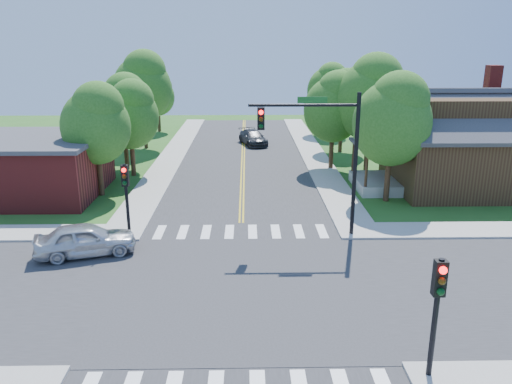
{
  "coord_description": "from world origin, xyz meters",
  "views": [
    {
      "loc": [
        0.34,
        -17.91,
        9.41
      ],
      "look_at": [
        0.78,
        6.13,
        2.2
      ],
      "focal_mm": 35.0,
      "sensor_mm": 36.0,
      "label": 1
    }
  ],
  "objects_px": {
    "signal_pole_se": "(438,297)",
    "signal_pole_nw": "(126,187)",
    "car_dgrey": "(253,138)",
    "signal_mast_ne": "(322,142)",
    "house_ne": "(471,139)",
    "car_silver": "(85,240)"
  },
  "relations": [
    {
      "from": "signal_mast_ne",
      "to": "signal_pole_nw",
      "type": "distance_m",
      "value": 9.76
    },
    {
      "from": "house_ne",
      "to": "car_silver",
      "type": "xyz_separation_m",
      "value": [
        -22.18,
        -10.82,
        -2.57
      ]
    },
    {
      "from": "signal_mast_ne",
      "to": "car_dgrey",
      "type": "distance_m",
      "value": 24.15
    },
    {
      "from": "signal_mast_ne",
      "to": "signal_pole_se",
      "type": "distance_m",
      "value": 11.55
    },
    {
      "from": "signal_pole_nw",
      "to": "car_dgrey",
      "type": "relative_size",
      "value": 0.76
    },
    {
      "from": "house_ne",
      "to": "signal_pole_se",
      "type": "bearing_deg",
      "value": -115.58
    },
    {
      "from": "car_silver",
      "to": "car_dgrey",
      "type": "xyz_separation_m",
      "value": [
        7.99,
        25.77,
        -0.08
      ]
    },
    {
      "from": "signal_mast_ne",
      "to": "car_silver",
      "type": "height_order",
      "value": "signal_mast_ne"
    },
    {
      "from": "car_silver",
      "to": "signal_pole_se",
      "type": "bearing_deg",
      "value": -142.09
    },
    {
      "from": "house_ne",
      "to": "car_dgrey",
      "type": "distance_m",
      "value": 20.79
    },
    {
      "from": "signal_mast_ne",
      "to": "signal_pole_nw",
      "type": "xyz_separation_m",
      "value": [
        -9.51,
        -0.01,
        -2.19
      ]
    },
    {
      "from": "signal_pole_se",
      "to": "car_dgrey",
      "type": "distance_m",
      "value": 35.18
    },
    {
      "from": "signal_pole_se",
      "to": "signal_pole_nw",
      "type": "relative_size",
      "value": 1.0
    },
    {
      "from": "signal_mast_ne",
      "to": "car_silver",
      "type": "distance_m",
      "value": 11.93
    },
    {
      "from": "signal_pole_se",
      "to": "car_dgrey",
      "type": "bearing_deg",
      "value": 97.67
    },
    {
      "from": "signal_mast_ne",
      "to": "house_ne",
      "type": "xyz_separation_m",
      "value": [
        11.19,
        8.65,
        -1.52
      ]
    },
    {
      "from": "signal_pole_se",
      "to": "car_silver",
      "type": "relative_size",
      "value": 0.8
    },
    {
      "from": "house_ne",
      "to": "car_dgrey",
      "type": "xyz_separation_m",
      "value": [
        -14.19,
        14.95,
        -2.65
      ]
    },
    {
      "from": "car_dgrey",
      "to": "car_silver",
      "type": "bearing_deg",
      "value": -123.37
    },
    {
      "from": "signal_mast_ne",
      "to": "signal_pole_se",
      "type": "bearing_deg",
      "value": -81.44
    },
    {
      "from": "signal_pole_se",
      "to": "house_ne",
      "type": "distance_m",
      "value": 22.03
    },
    {
      "from": "car_silver",
      "to": "car_dgrey",
      "type": "relative_size",
      "value": 0.95
    }
  ]
}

